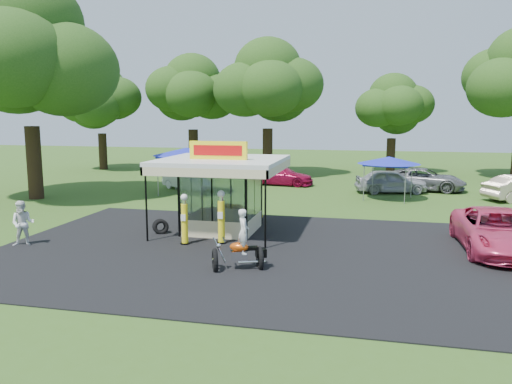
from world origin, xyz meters
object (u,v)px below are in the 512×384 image
Objects in this scene: gas_station_kiosk at (222,193)px; tent_east at (389,161)px; bg_car_c at (391,181)px; motorcycle at (242,245)px; tent_west at (186,152)px; bg_car_a at (186,180)px; bg_car_d at (424,179)px; gas_pump_left at (185,221)px; gas_pump_right at (221,218)px; kiosk_car at (235,212)px; spectator_west at (23,224)px; pink_sedan at (498,231)px; bg_car_b at (281,176)px.

tent_east is (7.70, 10.87, 0.68)m from gas_station_kiosk.
gas_station_kiosk is at bearing 137.77° from bg_car_c.
tent_west is (-7.89, 15.59, 1.97)m from motorcycle.
bg_car_d reaches higher than bg_car_a.
gas_pump_right is at bearing 18.26° from gas_pump_left.
gas_station_kiosk is 1.21× the size of tent_west.
kiosk_car is 9.70m from spectator_west.
spectator_west is at bearing 151.34° from motorcycle.
pink_sedan is (11.50, -0.90, -0.95)m from gas_station_kiosk.
motorcycle is 19.77m from bg_car_c.
gas_pump_left is 0.43× the size of bg_car_b.
kiosk_car is at bearing 152.36° from bg_car_d.
gas_pump_left is 6.59m from spectator_west.
motorcycle is (3.12, -2.71, -0.16)m from gas_pump_left.
gas_pump_left is 18.41m from bg_car_b.
gas_pump_left reaches higher than bg_car_c.
gas_pump_right is 0.40× the size of bg_car_d.
bg_car_a is at bearing 110.57° from gas_pump_left.
spectator_west is 16.22m from bg_car_a.
spectator_west reaches higher than bg_car_c.
gas_pump_left is 12.45m from pink_sedan.
bg_car_b is (-0.06, 15.75, -1.06)m from gas_station_kiosk.
tent_east reaches higher than kiosk_car.
bg_car_b is 1.11× the size of tent_west.
bg_car_d is (10.30, 15.29, -0.99)m from gas_station_kiosk.
kiosk_car is at bearing 84.70° from motorcycle.
bg_car_c is at bearing 137.04° from bg_car_d.
bg_car_a is at bearing 112.09° from bg_car_d.
pink_sedan reaches higher than bg_car_b.
gas_station_kiosk is at bearing 91.02° from motorcycle.
bg_car_d is at bearing -38.20° from kiosk_car.
bg_car_a is at bearing 63.48° from spectator_west.
gas_pump_right is 1.21× the size of spectator_west.
pink_sedan is 20.26m from bg_car_b.
spectator_west is at bearing -170.80° from pink_sedan.
tent_west is (-13.57, -3.35, 2.02)m from bg_car_c.
spectator_west is 0.42× the size of tent_west.
tent_east reaches higher than pink_sedan.
tent_west is at bearing 141.99° from bg_car_b.
bg_car_b is (6.22, 3.84, 0.05)m from bg_car_a.
motorcycle reaches higher than spectator_west.
gas_pump_right is 17.94m from bg_car_b.
kiosk_car is at bearing -172.71° from bg_car_b.
tent_east is at bearing -41.64° from kiosk_car.
gas_pump_right is at bearing -170.82° from bg_car_b.
spectator_west is (-7.20, -4.28, -0.84)m from gas_station_kiosk.
bg_car_c reaches higher than bg_car_a.
gas_station_kiosk is at bearing -120.24° from bg_car_a.
pink_sedan is at bearing -33.06° from tent_west.
gas_station_kiosk is at bearing 156.61° from bg_car_d.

